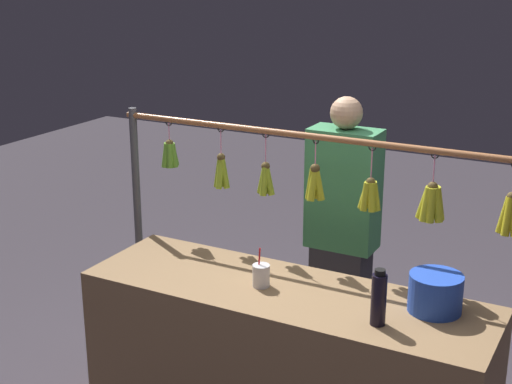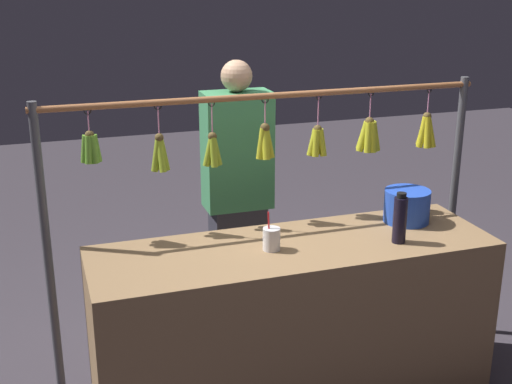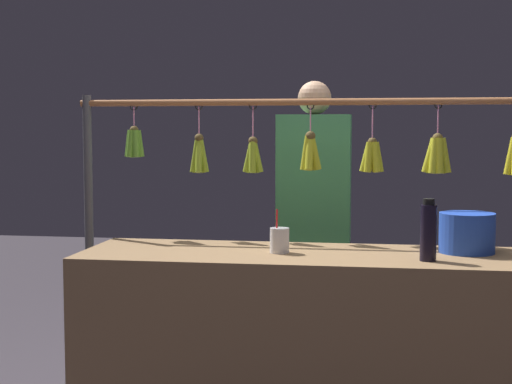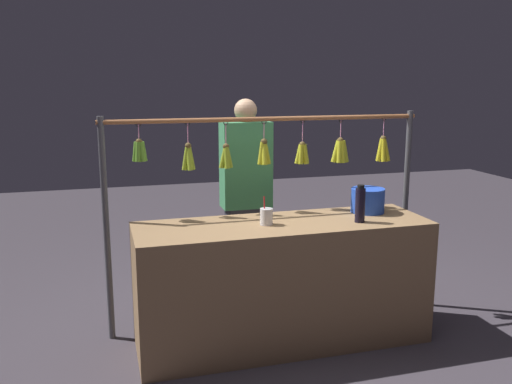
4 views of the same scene
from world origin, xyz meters
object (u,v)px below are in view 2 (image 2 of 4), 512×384
(blue_bucket, at_px, (407,206))
(vendor_person, at_px, (238,201))
(drink_cup, at_px, (271,239))
(water_bottle, at_px, (400,219))

(blue_bucket, relative_size, vendor_person, 0.15)
(drink_cup, bearing_deg, vendor_person, -95.64)
(blue_bucket, bearing_deg, water_bottle, 53.14)
(blue_bucket, height_order, drink_cup, drink_cup)
(water_bottle, relative_size, vendor_person, 0.15)
(water_bottle, distance_m, blue_bucket, 0.30)
(blue_bucket, relative_size, drink_cup, 1.26)
(water_bottle, xyz_separation_m, vendor_person, (0.54, -0.93, -0.16))
(water_bottle, bearing_deg, blue_bucket, -126.86)
(blue_bucket, distance_m, drink_cup, 0.81)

